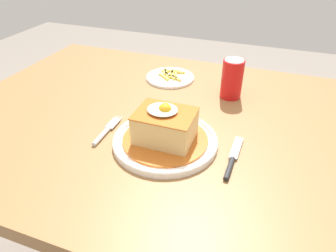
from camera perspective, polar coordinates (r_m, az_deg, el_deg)
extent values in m
cube|color=olive|center=(0.88, 0.05, 0.31)|extent=(1.28, 0.91, 0.04)
cylinder|color=olive|center=(1.59, -14.40, -0.12)|extent=(0.07, 0.07, 0.70)
cylinder|color=olive|center=(1.40, 28.31, -8.93)|extent=(0.07, 0.07, 0.70)
cylinder|color=white|center=(0.77, -0.52, -2.95)|extent=(0.26, 0.26, 0.01)
torus|color=white|center=(0.76, -0.52, -2.50)|extent=(0.26, 0.26, 0.01)
cylinder|color=#B75B1E|center=(0.76, -0.52, -2.47)|extent=(0.21, 0.21, 0.01)
cube|color=#DBB770|center=(0.74, -0.53, -0.06)|extent=(0.14, 0.11, 0.07)
cube|color=#B75B1E|center=(0.72, -0.55, 2.38)|extent=(0.14, 0.11, 0.00)
ellipsoid|color=white|center=(0.72, -1.06, 3.11)|extent=(0.07, 0.07, 0.01)
sphere|color=yellow|center=(0.72, -0.55, 3.17)|extent=(0.03, 0.03, 0.03)
cylinder|color=silver|center=(0.80, -12.39, -1.91)|extent=(0.01, 0.08, 0.01)
cube|color=silver|center=(0.85, -10.27, 0.47)|extent=(0.02, 0.05, 0.00)
cylinder|color=silver|center=(0.86, -9.04, 1.23)|extent=(0.00, 0.03, 0.00)
cylinder|color=silver|center=(0.87, -9.51, 1.32)|extent=(0.00, 0.03, 0.00)
cylinder|color=silver|center=(0.87, -9.98, 1.41)|extent=(0.00, 0.03, 0.00)
cylinder|color=#262628|center=(0.70, 11.39, -7.80)|extent=(0.01, 0.08, 0.01)
cube|color=silver|center=(0.77, 12.64, -3.95)|extent=(0.02, 0.09, 0.00)
cylinder|color=red|center=(0.98, 11.89, 8.58)|extent=(0.07, 0.07, 0.12)
cylinder|color=silver|center=(0.95, 12.32, 11.95)|extent=(0.06, 0.06, 0.00)
cylinder|color=white|center=(1.10, 0.41, 9.05)|extent=(0.17, 0.17, 0.01)
cube|color=#EAC64C|center=(1.10, 1.51, 9.42)|extent=(0.03, 0.05, 0.01)
cube|color=#EAC64C|center=(1.11, 0.62, 9.75)|extent=(0.02, 0.07, 0.01)
cube|color=#EAC64C|center=(1.10, 0.09, 9.47)|extent=(0.04, 0.04, 0.01)
cube|color=#EAC64C|center=(1.12, 1.84, 9.98)|extent=(0.05, 0.02, 0.01)
cube|color=#EAC64C|center=(1.11, -0.23, 9.72)|extent=(0.04, 0.06, 0.01)
cube|color=#EAC64C|center=(1.09, -0.77, 9.18)|extent=(0.05, 0.04, 0.01)
cube|color=#EAC64C|center=(1.08, 1.53, 8.89)|extent=(0.04, 0.03, 0.01)
cube|color=#EAC64C|center=(1.13, -0.61, 10.13)|extent=(0.02, 0.06, 0.01)
cube|color=#EAC64C|center=(1.10, 0.97, 9.36)|extent=(0.03, 0.06, 0.01)
cube|color=#EAC64C|center=(1.14, 0.55, 10.25)|extent=(0.07, 0.03, 0.01)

